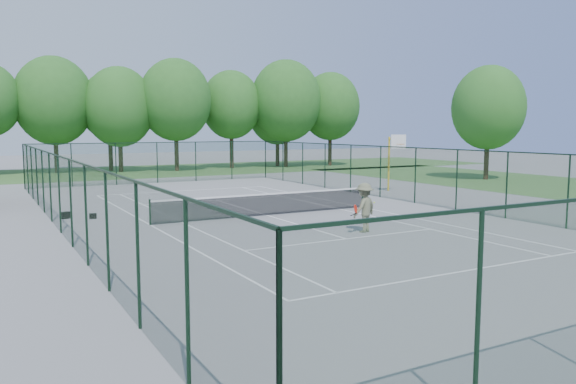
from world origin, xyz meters
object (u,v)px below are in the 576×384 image
Objects in this scene: tennis_net at (267,203)px; tennis_player at (364,208)px; basketball_goal at (394,151)px; sports_bag_a at (65,215)px.

tennis_net is 5.77m from tennis_player.
basketball_goal reaches higher than tennis_net.
basketball_goal is (11.64, 4.98, 1.99)m from tennis_net.
tennis_net is 9.11m from sports_bag_a.
sports_bag_a is at bearing 136.84° from tennis_player.
basketball_goal is 9.55× the size of sports_bag_a.
tennis_net is at bearing 104.29° from tennis_player.
tennis_net is 5.73× the size of tennis_player.
sports_bag_a is (-8.36, 3.59, -0.42)m from tennis_net.
sports_bag_a is 0.20× the size of tennis_player.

